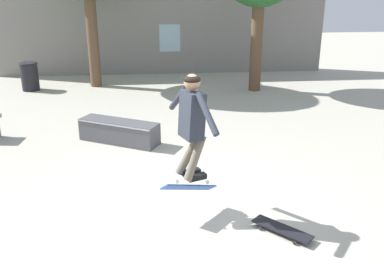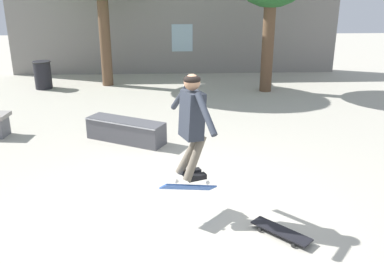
{
  "view_description": "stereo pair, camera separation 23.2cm",
  "coord_description": "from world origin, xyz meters",
  "px_view_note": "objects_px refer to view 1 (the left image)",
  "views": [
    {
      "loc": [
        -0.38,
        -5.32,
        3.12
      ],
      "look_at": [
        0.11,
        -0.11,
        1.22
      ],
      "focal_mm": 40.0,
      "sensor_mm": 36.0,
      "label": 1
    },
    {
      "loc": [
        -0.15,
        -5.34,
        3.12
      ],
      "look_at": [
        0.11,
        -0.11,
        1.22
      ],
      "focal_mm": 40.0,
      "sensor_mm": 36.0,
      "label": 2
    }
  ],
  "objects_px": {
    "skateboard_resting": "(282,229)",
    "skateboard_flipping": "(189,187)",
    "trash_bin": "(30,76)",
    "skate_ledge": "(119,132)",
    "skater": "(192,118)"
  },
  "relations": [
    {
      "from": "skateboard_resting",
      "to": "skateboard_flipping",
      "type": "bearing_deg",
      "value": -159.94
    },
    {
      "from": "trash_bin",
      "to": "skate_ledge",
      "type": "bearing_deg",
      "value": -57.54
    },
    {
      "from": "skate_ledge",
      "to": "skateboard_resting",
      "type": "bearing_deg",
      "value": -28.19
    },
    {
      "from": "skate_ledge",
      "to": "skater",
      "type": "bearing_deg",
      "value": -39.15
    },
    {
      "from": "skateboard_flipping",
      "to": "skater",
      "type": "bearing_deg",
      "value": 5.51
    },
    {
      "from": "skater",
      "to": "skateboard_flipping",
      "type": "relative_size",
      "value": 1.78
    },
    {
      "from": "skate_ledge",
      "to": "skater",
      "type": "distance_m",
      "value": 3.35
    },
    {
      "from": "skater",
      "to": "skateboard_flipping",
      "type": "xyz_separation_m",
      "value": [
        -0.04,
        -0.03,
        -0.97
      ]
    },
    {
      "from": "skater",
      "to": "skateboard_resting",
      "type": "distance_m",
      "value": 1.83
    },
    {
      "from": "trash_bin",
      "to": "skater",
      "type": "height_order",
      "value": "skater"
    },
    {
      "from": "skateboard_flipping",
      "to": "skateboard_resting",
      "type": "distance_m",
      "value": 1.34
    },
    {
      "from": "skate_ledge",
      "to": "skateboard_flipping",
      "type": "bearing_deg",
      "value": -40.12
    },
    {
      "from": "trash_bin",
      "to": "skateboard_resting",
      "type": "xyz_separation_m",
      "value": [
        5.16,
        -8.0,
        -0.36
      ]
    },
    {
      "from": "trash_bin",
      "to": "skateboard_flipping",
      "type": "bearing_deg",
      "value": -61.65
    },
    {
      "from": "trash_bin",
      "to": "skateboard_flipping",
      "type": "relative_size",
      "value": 1.02
    }
  ]
}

